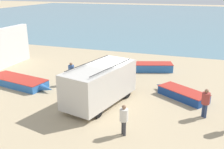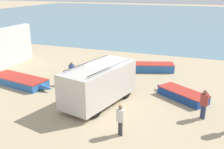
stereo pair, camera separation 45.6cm
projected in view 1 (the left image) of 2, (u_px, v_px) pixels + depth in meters
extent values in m
plane|color=tan|center=(109.00, 95.00, 17.71)|extent=(200.00, 200.00, 0.00)
cube|color=slate|center=(180.00, 16.00, 64.32)|extent=(120.00, 80.00, 0.01)
cube|color=beige|center=(100.00, 83.00, 16.00)|extent=(3.36, 5.59, 2.10)
cube|color=black|center=(122.00, 80.00, 18.31)|extent=(1.99, 0.57, 0.94)
cube|color=#1E232D|center=(122.00, 63.00, 17.86)|extent=(1.89, 0.51, 0.67)
cylinder|color=black|center=(102.00, 87.00, 18.09)|extent=(0.39, 0.76, 0.73)
cylinder|color=black|center=(127.00, 92.00, 17.10)|extent=(0.39, 0.76, 0.73)
cylinder|color=black|center=(71.00, 103.00, 15.51)|extent=(0.39, 0.76, 0.73)
cylinder|color=black|center=(98.00, 111.00, 14.52)|extent=(0.39, 0.76, 0.73)
cylinder|color=black|center=(88.00, 63.00, 16.07)|extent=(1.06, 4.17, 0.05)
cylinder|color=black|center=(112.00, 67.00, 15.19)|extent=(1.06, 4.17, 0.05)
cube|color=#2D66AD|center=(18.00, 82.00, 19.34)|extent=(4.79, 2.43, 0.53)
cone|color=#2D66AD|center=(47.00, 89.00, 18.04)|extent=(1.08, 0.67, 0.50)
cube|color=#B22D23|center=(18.00, 79.00, 19.27)|extent=(0.47, 1.52, 0.05)
cube|color=#B22D23|center=(18.00, 78.00, 19.25)|extent=(4.84, 2.45, 0.04)
cube|color=#2D66AD|center=(147.00, 67.00, 22.65)|extent=(4.43, 2.54, 0.64)
cone|color=#2D66AD|center=(117.00, 67.00, 22.68)|extent=(1.08, 0.87, 0.61)
cube|color=#B22D23|center=(147.00, 64.00, 22.57)|extent=(0.56, 1.18, 0.05)
cube|color=#B22D23|center=(147.00, 63.00, 22.54)|extent=(4.47, 2.56, 0.04)
cube|color=navy|center=(183.00, 94.00, 17.06)|extent=(3.40, 2.83, 0.53)
cone|color=navy|center=(160.00, 86.00, 18.53)|extent=(0.87, 0.81, 0.50)
cube|color=#B22D23|center=(183.00, 92.00, 17.00)|extent=(0.81, 1.11, 0.05)
cube|color=#B22D23|center=(183.00, 90.00, 16.97)|extent=(3.43, 2.86, 0.04)
cylinder|color=navy|center=(203.00, 110.00, 14.59)|extent=(0.15, 0.15, 0.82)
cylinder|color=navy|center=(205.00, 111.00, 14.45)|extent=(0.15, 0.15, 0.82)
cylinder|color=#993833|center=(206.00, 98.00, 14.29)|extent=(0.44, 0.44, 0.65)
sphere|color=#8C664C|center=(207.00, 91.00, 14.15)|extent=(0.22, 0.22, 0.22)
cylinder|color=#38383D|center=(73.00, 79.00, 19.51)|extent=(0.15, 0.15, 0.82)
cylinder|color=#38383D|center=(71.00, 79.00, 19.48)|extent=(0.15, 0.15, 0.82)
cylinder|color=#335189|center=(71.00, 70.00, 19.26)|extent=(0.44, 0.44, 0.65)
sphere|color=#8C664C|center=(71.00, 64.00, 19.12)|extent=(0.22, 0.22, 0.22)
cylinder|color=#38383D|center=(123.00, 127.00, 12.85)|extent=(0.15, 0.15, 0.78)
cylinder|color=#38383D|center=(125.00, 128.00, 12.72)|extent=(0.15, 0.15, 0.78)
cylinder|color=silver|center=(124.00, 115.00, 12.56)|extent=(0.42, 0.42, 0.62)
sphere|color=#8C664C|center=(124.00, 107.00, 12.43)|extent=(0.21, 0.21, 0.21)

